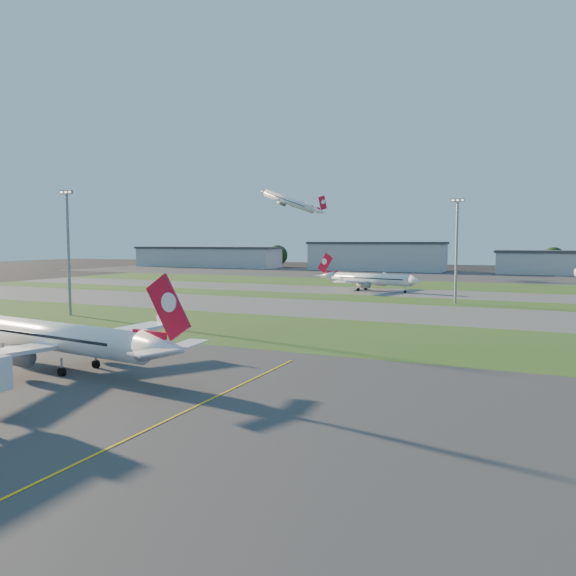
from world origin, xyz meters
The scene contains 20 objects.
ground centered at (0.00, 0.00, 0.00)m, with size 700.00×700.00×0.00m, color black.
apron_near centered at (0.00, 0.00, 0.01)m, with size 300.00×70.00×0.01m, color #333335.
grass_strip_a centered at (0.00, 52.00, 0.01)m, with size 300.00×34.00×0.01m, color #2F531B.
taxiway_a centered at (0.00, 85.00, 0.01)m, with size 300.00×32.00×0.01m, color #515154.
grass_strip_b centered at (0.00, 110.00, 0.01)m, with size 300.00×18.00×0.01m, color #2F531B.
taxiway_b centered at (0.00, 132.00, 0.01)m, with size 300.00×26.00×0.01m, color #515154.
grass_strip_c centered at (0.00, 165.00, 0.01)m, with size 300.00×40.00×0.01m, color #2F531B.
apron_far centered at (0.00, 225.00, 0.01)m, with size 400.00×80.00×0.01m, color #333335.
yellow_line centered at (5.00, 0.00, 0.00)m, with size 0.25×60.00×0.02m, color gold.
airliner_parked centered at (-18.19, 14.51, 3.77)m, with size 34.30×28.94×10.73m.
airliner_taxiing centered at (-14.17, 133.90, 3.64)m, with size 32.78×27.50×10.38m.
airliner_departing centered at (-79.66, 219.42, 35.04)m, with size 34.99×29.60×10.92m.
light_mast_west centered at (-55.00, 52.00, 14.81)m, with size 3.20×0.70×25.80m.
light_mast_centre centered at (15.00, 108.00, 14.81)m, with size 3.20×0.70×25.80m.
hangar_far_west centered at (-150.00, 255.00, 6.14)m, with size 91.80×23.00×12.20m.
hangar_west centered at (-45.00, 255.00, 7.64)m, with size 71.40×23.00×15.20m.
tree_far_west centered at (-190.00, 268.00, 6.49)m, with size 11.00×11.00×12.00m.
tree_west centered at (-110.00, 270.00, 7.14)m, with size 12.10×12.10×13.20m.
tree_mid_west centered at (-20.00, 266.00, 5.84)m, with size 9.90×9.90×10.80m.
tree_mid_east centered at (40.00, 269.00, 6.81)m, with size 11.55×11.55×12.60m.
Camera 1 is at (33.67, -35.07, 15.35)m, focal length 35.00 mm.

